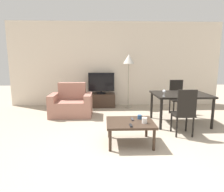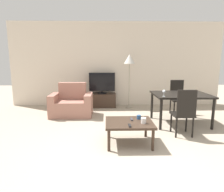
# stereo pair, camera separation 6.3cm
# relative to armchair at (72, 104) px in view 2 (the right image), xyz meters

# --- Properties ---
(ground_plane) EXTENTS (18.00, 18.00, 0.00)m
(ground_plane) POSITION_rel_armchair_xyz_m (1.28, -2.52, -0.31)
(ground_plane) COLOR tan
(wall_back) EXTENTS (6.88, 0.06, 2.70)m
(wall_back) POSITION_rel_armchair_xyz_m (1.28, 1.29, 1.04)
(wall_back) COLOR beige
(wall_back) RESTS_ON ground_plane
(armchair) EXTENTS (1.11, 0.72, 0.88)m
(armchair) POSITION_rel_armchair_xyz_m (0.00, 0.00, 0.00)
(armchair) COLOR #9E6B5B
(armchair) RESTS_ON ground_plane
(tv_stand) EXTENTS (0.86, 0.44, 0.43)m
(tv_stand) POSITION_rel_armchair_xyz_m (0.81, 1.00, -0.09)
(tv_stand) COLOR #38281E
(tv_stand) RESTS_ON ground_plane
(tv) EXTENTS (0.82, 0.29, 0.67)m
(tv) POSITION_rel_armchair_xyz_m (0.81, 0.99, 0.46)
(tv) COLOR black
(tv) RESTS_ON tv_stand
(coffee_table) EXTENTS (0.85, 0.72, 0.41)m
(coffee_table) POSITION_rel_armchair_xyz_m (1.36, -1.90, 0.06)
(coffee_table) COLOR #38281E
(coffee_table) RESTS_ON ground_plane
(dining_table) EXTENTS (1.26, 0.99, 0.72)m
(dining_table) POSITION_rel_armchair_xyz_m (2.69, -0.76, 0.33)
(dining_table) COLOR black
(dining_table) RESTS_ON ground_plane
(dining_chair_near) EXTENTS (0.40, 0.40, 0.95)m
(dining_chair_near) POSITION_rel_armchair_xyz_m (2.47, -1.57, 0.21)
(dining_chair_near) COLOR black
(dining_chair_near) RESTS_ON ground_plane
(dining_chair_far) EXTENTS (0.40, 0.40, 0.95)m
(dining_chair_far) POSITION_rel_armchair_xyz_m (2.92, 0.05, 0.21)
(dining_chair_far) COLOR black
(dining_chair_far) RESTS_ON ground_plane
(floor_lamp) EXTENTS (0.35, 0.35, 1.67)m
(floor_lamp) POSITION_rel_armchair_xyz_m (1.66, 0.86, 1.15)
(floor_lamp) COLOR gray
(floor_lamp) RESTS_ON ground_plane
(remote_primary) EXTENTS (0.04, 0.15, 0.02)m
(remote_primary) POSITION_rel_armchair_xyz_m (1.41, -1.78, 0.11)
(remote_primary) COLOR #38383D
(remote_primary) RESTS_ON coffee_table
(remote_secondary) EXTENTS (0.04, 0.15, 0.02)m
(remote_secondary) POSITION_rel_armchair_xyz_m (1.34, -2.14, 0.11)
(remote_secondary) COLOR black
(remote_secondary) RESTS_ON coffee_table
(cup_white_near) EXTENTS (0.08, 0.08, 0.07)m
(cup_white_near) POSITION_rel_armchair_xyz_m (1.56, -1.74, 0.14)
(cup_white_near) COLOR navy
(cup_white_near) RESTS_ON coffee_table
(cup_colored_far) EXTENTS (0.09, 0.09, 0.10)m
(cup_colored_far) POSITION_rel_armchair_xyz_m (1.60, -1.99, 0.15)
(cup_colored_far) COLOR white
(cup_colored_far) RESTS_ON coffee_table
(wine_glass_left) EXTENTS (0.07, 0.07, 0.15)m
(wine_glass_left) POSITION_rel_armchair_xyz_m (2.20, -1.09, 0.51)
(wine_glass_left) COLOR silver
(wine_glass_left) RESTS_ON dining_table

